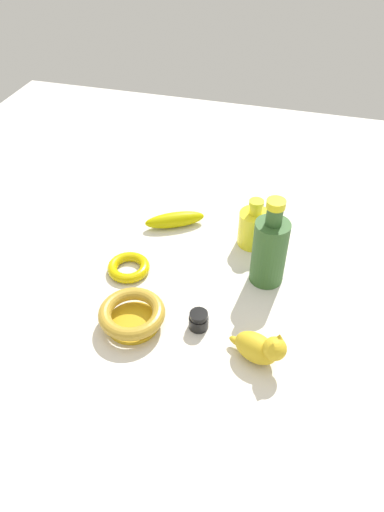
# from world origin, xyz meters

# --- Properties ---
(ground) EXTENTS (2.00, 2.00, 0.00)m
(ground) POSITION_xyz_m (0.00, 0.00, 0.00)
(ground) COLOR silver
(bangle) EXTENTS (0.10, 0.10, 0.02)m
(bangle) POSITION_xyz_m (-0.15, -0.02, 0.01)
(bangle) COLOR #C9B107
(bangle) RESTS_ON ground
(bottle_short) EXTENTS (0.08, 0.08, 0.13)m
(bottle_short) POSITION_xyz_m (0.12, 0.17, 0.05)
(bottle_short) COLOR yellow
(bottle_short) RESTS_ON ground
(bottle_tall) EXTENTS (0.08, 0.08, 0.22)m
(bottle_tall) POSITION_xyz_m (0.17, 0.04, 0.09)
(bottle_tall) COLOR #325B29
(bottle_tall) RESTS_ON ground
(banana) EXTENTS (0.16, 0.11, 0.04)m
(banana) POSITION_xyz_m (-0.10, 0.18, 0.02)
(banana) COLOR #B4B004
(banana) RESTS_ON ground
(nail_polish_jar) EXTENTS (0.04, 0.04, 0.04)m
(nail_polish_jar) POSITION_xyz_m (0.05, -0.15, 0.02)
(nail_polish_jar) COLOR black
(nail_polish_jar) RESTS_ON ground
(cat_figurine) EXTENTS (0.12, 0.08, 0.09)m
(cat_figurine) POSITION_xyz_m (0.19, -0.20, 0.04)
(cat_figurine) COLOR gold
(cat_figurine) RESTS_ON ground
(bowl) EXTENTS (0.14, 0.14, 0.05)m
(bowl) POSITION_xyz_m (-0.08, -0.18, 0.03)
(bowl) COLOR gold
(bowl) RESTS_ON ground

